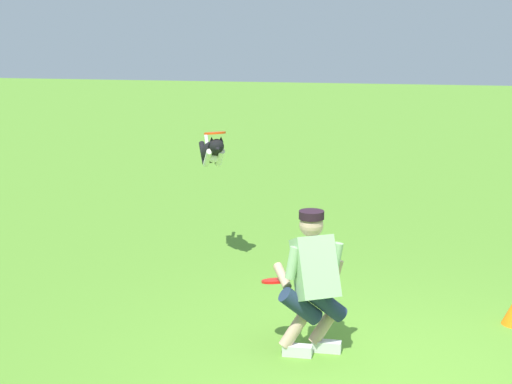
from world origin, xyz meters
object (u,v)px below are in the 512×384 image
Objects in this scene: person at (313,279)px; dog at (212,152)px; frisbee_held at (276,281)px; frisbee_flying at (215,133)px.

dog is at bearing 1.44° from person.
person is 0.40m from frisbee_held.
dog is (1.54, -2.59, 0.64)m from person.
frisbee_flying reaches higher than frisbee_held.
dog reaches higher than person.
dog is 2.81m from frisbee_held.
frisbee_held is at bearing 38.35° from person.
frisbee_flying is at bearing -63.63° from frisbee_held.
dog is 3.67× the size of frisbee_flying.
person reaches higher than frisbee_held.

